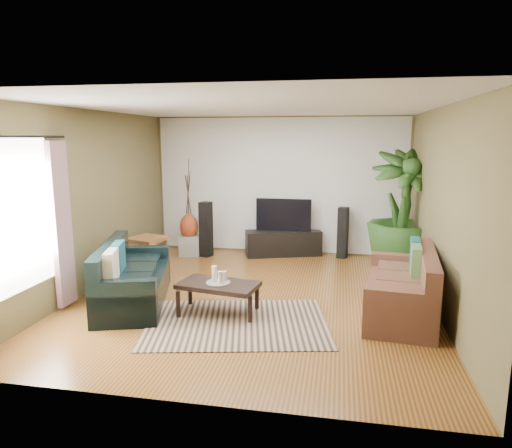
% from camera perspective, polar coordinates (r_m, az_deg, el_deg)
% --- Properties ---
extents(floor, '(5.50, 5.50, 0.00)m').
position_cam_1_polar(floor, '(6.73, -0.31, -9.14)').
color(floor, '#8F5D25').
rests_on(floor, ground).
extents(ceiling, '(5.50, 5.50, 0.00)m').
position_cam_1_polar(ceiling, '(6.34, -0.34, 14.47)').
color(ceiling, white).
rests_on(ceiling, ground).
extents(wall_back, '(5.00, 0.00, 5.00)m').
position_cam_1_polar(wall_back, '(9.09, 2.93, 4.81)').
color(wall_back, brown).
rests_on(wall_back, ground).
extents(wall_front, '(5.00, 0.00, 5.00)m').
position_cam_1_polar(wall_front, '(3.78, -8.18, -3.74)').
color(wall_front, brown).
rests_on(wall_front, ground).
extents(wall_left, '(0.00, 5.50, 5.50)m').
position_cam_1_polar(wall_left, '(7.29, -20.05, 2.70)').
color(wall_left, brown).
rests_on(wall_left, ground).
extents(wall_right, '(0.00, 5.50, 5.50)m').
position_cam_1_polar(wall_right, '(6.42, 22.17, 1.55)').
color(wall_right, brown).
rests_on(wall_right, ground).
extents(backwall_panel, '(4.90, 0.00, 4.90)m').
position_cam_1_polar(backwall_panel, '(9.08, 2.93, 4.81)').
color(backwall_panel, white).
rests_on(backwall_panel, ground).
extents(window_pane, '(0.00, 1.80, 1.80)m').
position_cam_1_polar(window_pane, '(5.96, -27.66, 0.94)').
color(window_pane, white).
rests_on(window_pane, ground).
extents(curtain_far, '(0.08, 0.35, 2.20)m').
position_cam_1_polar(curtain_far, '(6.57, -23.13, -0.10)').
color(curtain_far, gray).
rests_on(curtain_far, ground).
extents(curtain_rod, '(0.03, 1.90, 0.03)m').
position_cam_1_polar(curtain_rod, '(5.86, -28.04, 9.63)').
color(curtain_rod, black).
rests_on(curtain_rod, ground).
extents(sofa_left, '(1.32, 2.06, 0.85)m').
position_cam_1_polar(sofa_left, '(6.63, -15.01, -5.95)').
color(sofa_left, black).
rests_on(sofa_left, floor).
extents(sofa_right, '(1.04, 1.93, 0.85)m').
position_cam_1_polar(sofa_right, '(6.28, 17.62, -7.03)').
color(sofa_right, brown).
rests_on(sofa_right, floor).
extents(area_rug, '(2.51, 2.00, 0.01)m').
position_cam_1_polar(area_rug, '(5.85, -2.40, -12.24)').
color(area_rug, tan).
rests_on(area_rug, floor).
extents(coffee_table, '(1.10, 0.73, 0.42)m').
position_cam_1_polar(coffee_table, '(6.10, -4.72, -9.23)').
color(coffee_table, black).
rests_on(coffee_table, floor).
extents(candle_tray, '(0.32, 0.32, 0.01)m').
position_cam_1_polar(candle_tray, '(6.03, -4.75, -7.29)').
color(candle_tray, gray).
rests_on(candle_tray, coffee_table).
extents(candle_tall, '(0.07, 0.07, 0.20)m').
position_cam_1_polar(candle_tall, '(6.04, -5.24, -6.18)').
color(candle_tall, '#F2ECCD').
rests_on(candle_tall, candle_tray).
extents(candle_mid, '(0.07, 0.07, 0.16)m').
position_cam_1_polar(candle_mid, '(5.95, -4.49, -6.65)').
color(candle_mid, beige).
rests_on(candle_mid, candle_tray).
extents(candle_short, '(0.07, 0.07, 0.13)m').
position_cam_1_polar(candle_short, '(6.04, -3.96, -6.51)').
color(candle_short, beige).
rests_on(candle_short, candle_tray).
extents(tv_stand, '(1.53, 0.88, 0.49)m').
position_cam_1_polar(tv_stand, '(9.01, 3.43, -2.37)').
color(tv_stand, black).
rests_on(tv_stand, floor).
extents(television, '(1.08, 0.06, 0.64)m').
position_cam_1_polar(television, '(8.90, 3.47, 1.15)').
color(television, black).
rests_on(television, tv_stand).
extents(speaker_left, '(0.25, 0.26, 1.07)m').
position_cam_1_polar(speaker_left, '(8.91, -6.28, -0.67)').
color(speaker_left, black).
rests_on(speaker_left, floor).
extents(speaker_right, '(0.22, 0.24, 0.99)m').
position_cam_1_polar(speaker_right, '(8.90, 10.80, -1.08)').
color(speaker_right, black).
rests_on(speaker_right, floor).
extents(potted_plant, '(1.38, 1.38, 2.10)m').
position_cam_1_polar(potted_plant, '(8.15, 17.85, 1.50)').
color(potted_plant, '#224717').
rests_on(potted_plant, floor).
extents(plant_pot, '(0.39, 0.39, 0.30)m').
position_cam_1_polar(plant_pot, '(8.34, 17.50, -4.61)').
color(plant_pot, black).
rests_on(plant_pot, floor).
extents(pedestal, '(0.47, 0.47, 0.39)m').
position_cam_1_polar(pedestal, '(9.12, -8.31, -2.63)').
color(pedestal, '#969693').
rests_on(pedestal, floor).
extents(vase, '(0.36, 0.36, 0.50)m').
position_cam_1_polar(vase, '(9.04, -8.37, -0.33)').
color(vase, maroon).
rests_on(vase, pedestal).
extents(side_table, '(0.69, 0.69, 0.59)m').
position_cam_1_polar(side_table, '(8.20, -13.35, -3.62)').
color(side_table, brown).
rests_on(side_table, floor).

